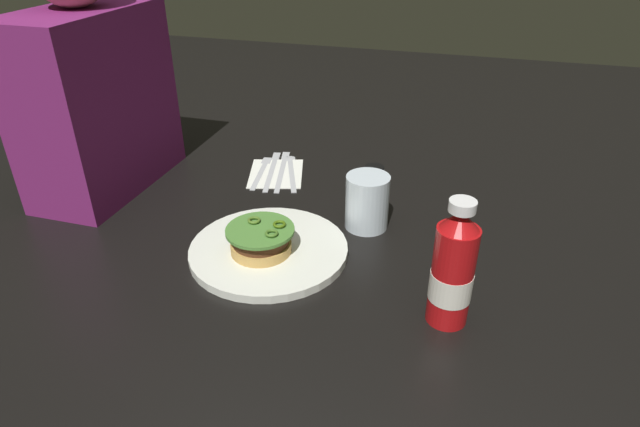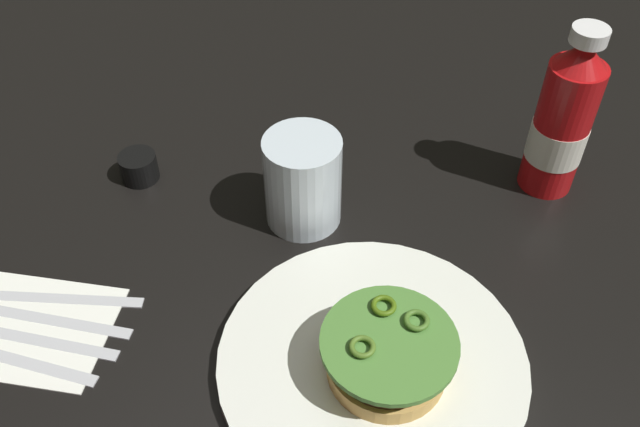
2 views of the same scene
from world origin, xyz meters
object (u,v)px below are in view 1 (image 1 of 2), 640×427
(ketchup_bottle, at_px, (453,271))
(fork_utensil, at_px, (262,169))
(diner_person, at_px, (93,85))
(water_glass, at_px, (367,202))
(butter_knife, at_px, (272,167))
(steak_knife, at_px, (282,167))
(napkin, at_px, (276,173))
(burger_sandwich, at_px, (261,240))
(spoon_utensil, at_px, (291,166))
(dinner_plate, at_px, (269,250))
(condiment_cup, at_px, (374,173))

(ketchup_bottle, bearing_deg, fork_utensil, 48.72)
(diner_person, bearing_deg, water_glass, -91.68)
(ketchup_bottle, distance_m, butter_knife, 0.62)
(steak_knife, height_order, diner_person, diner_person)
(ketchup_bottle, height_order, napkin, ketchup_bottle)
(steak_knife, xyz_separation_m, fork_utensil, (-0.02, 0.04, 0.00))
(diner_person, bearing_deg, ketchup_bottle, -108.07)
(ketchup_bottle, height_order, butter_knife, ketchup_bottle)
(burger_sandwich, bearing_deg, spoon_utensil, 11.44)
(butter_knife, xyz_separation_m, diner_person, (-0.18, 0.32, 0.22))
(dinner_plate, xyz_separation_m, diner_person, (0.16, 0.44, 0.22))
(butter_knife, distance_m, diner_person, 0.43)
(burger_sandwich, distance_m, water_glass, 0.22)
(dinner_plate, height_order, napkin, dinner_plate)
(burger_sandwich, height_order, water_glass, water_glass)
(diner_person, bearing_deg, condiment_cup, -71.51)
(dinner_plate, relative_size, napkin, 1.83)
(spoon_utensil, distance_m, diner_person, 0.46)
(ketchup_bottle, xyz_separation_m, fork_utensil, (0.41, 0.47, -0.08))
(dinner_plate, bearing_deg, napkin, 18.53)
(napkin, bearing_deg, spoon_utensil, -31.64)
(fork_utensil, bearing_deg, burger_sandwich, -158.06)
(steak_knife, bearing_deg, burger_sandwich, -165.51)
(water_glass, bearing_deg, fork_utensil, 58.62)
(condiment_cup, bearing_deg, fork_utensil, 95.90)
(butter_knife, distance_m, fork_utensil, 0.03)
(dinner_plate, relative_size, spoon_utensil, 1.50)
(spoon_utensil, bearing_deg, water_glass, -132.20)
(dinner_plate, distance_m, spoon_utensil, 0.36)
(dinner_plate, xyz_separation_m, condiment_cup, (0.35, -0.12, 0.01))
(steak_knife, distance_m, butter_knife, 0.02)
(dinner_plate, xyz_separation_m, napkin, (0.32, 0.11, -0.01))
(spoon_utensil, relative_size, steak_knife, 0.86)
(napkin, bearing_deg, steak_knife, -9.41)
(dinner_plate, height_order, butter_knife, dinner_plate)
(ketchup_bottle, bearing_deg, water_glass, 37.07)
(water_glass, distance_m, fork_utensil, 0.35)
(water_glass, relative_size, napkin, 0.69)
(burger_sandwich, xyz_separation_m, fork_utensil, (0.34, 0.14, -0.03))
(dinner_plate, distance_m, fork_utensil, 0.35)
(napkin, height_order, steak_knife, steak_knife)
(napkin, height_order, spoon_utensil, spoon_utensil)
(water_glass, xyz_separation_m, steak_knife, (0.20, 0.25, -0.05))
(spoon_utensil, bearing_deg, burger_sandwich, -168.56)
(dinner_plate, distance_m, steak_knife, 0.36)
(condiment_cup, relative_size, butter_knife, 0.21)
(condiment_cup, distance_m, diner_person, 0.63)
(burger_sandwich, bearing_deg, water_glass, -43.80)
(dinner_plate, bearing_deg, burger_sandwich, 155.94)
(burger_sandwich, relative_size, ketchup_bottle, 0.59)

